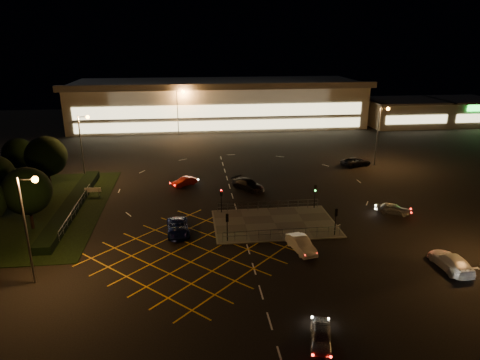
{
  "coord_description": "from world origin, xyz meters",
  "views": [
    {
      "loc": [
        -7.69,
        -47.64,
        20.99
      ],
      "look_at": [
        -0.81,
        8.85,
        2.0
      ],
      "focal_mm": 32.0,
      "sensor_mm": 36.0,
      "label": 1
    }
  ],
  "objects": [
    {
      "name": "car_east_grey",
      "position": [
        20.64,
        20.0,
        0.75
      ],
      "size": [
        5.86,
        3.99,
        1.49
      ],
      "primitive_type": "imported",
      "rotation": [
        0.0,
        0.0,
        1.88
      ],
      "color": "black",
      "rests_on": "ground"
    },
    {
      "name": "supermarket",
      "position": [
        0.0,
        61.95,
        5.31
      ],
      "size": [
        72.0,
        26.5,
        10.5
      ],
      "color": "beige",
      "rests_on": "ground"
    },
    {
      "name": "pedestrian_island",
      "position": [
        2.0,
        -2.0,
        0.06
      ],
      "size": [
        14.0,
        9.0,
        0.12
      ],
      "primitive_type": "cube",
      "color": "#4C4944",
      "rests_on": "ground"
    },
    {
      "name": "retail_unit_a",
      "position": [
        46.0,
        53.97,
        3.21
      ],
      "size": [
        18.8,
        14.8,
        6.35
      ],
      "color": "beige",
      "rests_on": "ground"
    },
    {
      "name": "signal_nw",
      "position": [
        -4.0,
        1.99,
        2.37
      ],
      "size": [
        0.28,
        0.3,
        3.15
      ],
      "color": "black",
      "rests_on": "pedestrian_island"
    },
    {
      "name": "streetlight_nw",
      "position": [
        -23.56,
        18.0,
        6.56
      ],
      "size": [
        1.78,
        0.56,
        10.03
      ],
      "color": "slate",
      "rests_on": "ground"
    },
    {
      "name": "car_near_silver",
      "position": [
        1.17,
        -23.01,
        0.65
      ],
      "size": [
        2.53,
        4.11,
        1.31
      ],
      "primitive_type": "imported",
      "rotation": [
        0.0,
        0.0,
        6.01
      ],
      "color": "silver",
      "rests_on": "ground"
    },
    {
      "name": "streetlight_ne",
      "position": [
        24.44,
        20.0,
        6.56
      ],
      "size": [
        1.78,
        0.56,
        10.03
      ],
      "color": "slate",
      "rests_on": "ground"
    },
    {
      "name": "car_far_dkgrey",
      "position": [
        0.55,
        10.34,
        0.77
      ],
      "size": [
        5.01,
        5.5,
        1.54
      ],
      "primitive_type": "imported",
      "rotation": [
        0.0,
        0.0,
        0.67
      ],
      "color": "black",
      "rests_on": "ground"
    },
    {
      "name": "tree_c",
      "position": [
        -28.0,
        14.0,
        4.95
      ],
      "size": [
        5.76,
        5.76,
        7.84
      ],
      "color": "black",
      "rests_on": "ground"
    },
    {
      "name": "hedge",
      "position": [
        -23.0,
        6.0,
        0.5
      ],
      "size": [
        2.0,
        26.0,
        1.0
      ],
      "primitive_type": "cube",
      "color": "black",
      "rests_on": "ground"
    },
    {
      "name": "car_approach_white",
      "position": [
        16.6,
        -14.27,
        0.77
      ],
      "size": [
        2.31,
        5.38,
        1.54
      ],
      "primitive_type": "imported",
      "rotation": [
        0.0,
        0.0,
        3.17
      ],
      "color": "silver",
      "rests_on": "ground"
    },
    {
      "name": "car_queue_white",
      "position": [
        3.38,
        -9.0,
        0.75
      ],
      "size": [
        2.48,
        4.76,
        1.49
      ],
      "primitive_type": "imported",
      "rotation": [
        0.0,
        0.0,
        0.21
      ],
      "color": "white",
      "rests_on": "ground"
    },
    {
      "name": "tree_e",
      "position": [
        -26.0,
        0.0,
        4.64
      ],
      "size": [
        5.4,
        5.4,
        7.35
      ],
      "color": "black",
      "rests_on": "ground"
    },
    {
      "name": "car_circ_red",
      "position": [
        -8.65,
        13.2,
        0.63
      ],
      "size": [
        3.91,
        3.26,
        1.26
      ],
      "primitive_type": "imported",
      "rotation": [
        0.0,
        0.0,
        5.31
      ],
      "color": "maroon",
      "rests_on": "ground"
    },
    {
      "name": "signal_se",
      "position": [
        8.0,
        -5.99,
        2.37
      ],
      "size": [
        0.28,
        0.3,
        3.15
      ],
      "rotation": [
        0.0,
        0.0,
        3.14
      ],
      "color": "black",
      "rests_on": "pedestrian_island"
    },
    {
      "name": "ground",
      "position": [
        0.0,
        0.0,
        0.0
      ],
      "size": [
        180.0,
        180.0,
        0.0
      ],
      "primitive_type": "plane",
      "color": "black",
      "rests_on": "ground"
    },
    {
      "name": "streetlight_far_right",
      "position": [
        30.44,
        50.0,
        6.56
      ],
      "size": [
        1.78,
        0.56,
        10.03
      ],
      "color": "slate",
      "rests_on": "ground"
    },
    {
      "name": "signal_sw",
      "position": [
        -4.0,
        -5.99,
        2.37
      ],
      "size": [
        0.28,
        0.3,
        3.15
      ],
      "rotation": [
        0.0,
        0.0,
        3.14
      ],
      "color": "black",
      "rests_on": "pedestrian_island"
    },
    {
      "name": "retail_unit_b",
      "position": [
        62.0,
        53.96,
        3.22
      ],
      "size": [
        14.8,
        14.8,
        6.35
      ],
      "color": "beige",
      "rests_on": "ground"
    },
    {
      "name": "car_right_silver",
      "position": [
        17.3,
        -0.84,
        0.68
      ],
      "size": [
        4.31,
        3.17,
        1.37
      ],
      "primitive_type": "imported",
      "rotation": [
        0.0,
        0.0,
        1.13
      ],
      "color": "#B2B6B9",
      "rests_on": "ground"
    },
    {
      "name": "grass_verge",
      "position": [
        -28.0,
        6.0,
        0.04
      ],
      "size": [
        18.0,
        30.0,
        0.08
      ],
      "primitive_type": "cube",
      "color": "black",
      "rests_on": "ground"
    },
    {
      "name": "tree_d",
      "position": [
        -34.0,
        20.0,
        4.02
      ],
      "size": [
        4.68,
        4.68,
        6.37
      ],
      "color": "black",
      "rests_on": "ground"
    },
    {
      "name": "signal_ne",
      "position": [
        8.0,
        1.99,
        2.37
      ],
      "size": [
        0.28,
        0.3,
        3.15
      ],
      "color": "black",
      "rests_on": "pedestrian_island"
    },
    {
      "name": "streetlight_far_left",
      "position": [
        -9.56,
        48.0,
        6.56
      ],
      "size": [
        1.78,
        0.56,
        10.03
      ],
      "color": "slate",
      "rests_on": "ground"
    },
    {
      "name": "car_left_blue",
      "position": [
        -9.32,
        -3.34,
        0.73
      ],
      "size": [
        2.77,
        5.41,
        1.46
      ],
      "primitive_type": "imported",
      "rotation": [
        0.0,
        0.0,
        0.07
      ],
      "color": "#0C174A",
      "rests_on": "ground"
    },
    {
      "name": "streetlight_sw",
      "position": [
        -21.56,
        -12.0,
        6.56
      ],
      "size": [
        1.78,
        0.56,
        10.03
      ],
      "color": "slate",
      "rests_on": "ground"
    }
  ]
}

